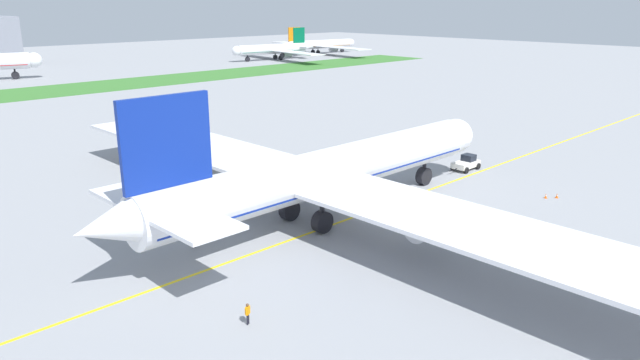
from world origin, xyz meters
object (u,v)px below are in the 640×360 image
(ground_crew_wingwalker_port, at_px, (193,238))
(service_truck_baggage_loader, at_px, (166,156))
(ground_crew_wingwalker_starboard, at_px, (291,187))
(parked_airliner_far_outer, at_px, (319,45))
(ground_crew_marshaller_front, at_px, (248,312))
(traffic_cone_near_nose, at_px, (546,196))
(pushback_tug, at_px, (466,163))
(airliner_foreground, at_px, (324,173))
(traffic_cone_port_wing, at_px, (557,196))
(parked_airliner_far_right, at_px, (274,49))

(ground_crew_wingwalker_port, xyz_separation_m, service_truck_baggage_loader, (12.97, 27.66, 0.69))
(ground_crew_wingwalker_starboard, relative_size, parked_airliner_far_outer, 0.02)
(ground_crew_marshaller_front, bearing_deg, traffic_cone_near_nose, -2.52)
(pushback_tug, bearing_deg, ground_crew_marshaller_front, -166.10)
(pushback_tug, distance_m, parked_airliner_far_outer, 199.21)
(airliner_foreground, bearing_deg, traffic_cone_near_nose, -29.04)
(traffic_cone_port_wing, distance_m, parked_airliner_far_right, 186.15)
(traffic_cone_near_nose, bearing_deg, traffic_cone_port_wing, -40.09)
(airliner_foreground, distance_m, traffic_cone_near_nose, 28.61)
(airliner_foreground, bearing_deg, ground_crew_marshaller_front, -148.85)
(ground_crew_wingwalker_port, bearing_deg, pushback_tug, -4.09)
(airliner_foreground, relative_size, traffic_cone_port_wing, 151.83)
(parked_airliner_far_right, bearing_deg, parked_airliner_far_outer, 14.78)
(traffic_cone_port_wing, relative_size, service_truck_baggage_loader, 0.11)
(parked_airliner_far_right, bearing_deg, ground_crew_wingwalker_starboard, -129.06)
(airliner_foreground, height_order, ground_crew_marshaller_front, airliner_foreground)
(pushback_tug, distance_m, ground_crew_wingwalker_starboard, 27.02)
(ground_crew_wingwalker_port, bearing_deg, service_truck_baggage_loader, 64.88)
(airliner_foreground, height_order, traffic_cone_port_wing, airliner_foreground)
(pushback_tug, bearing_deg, ground_crew_wingwalker_starboard, 160.79)
(ground_crew_wingwalker_starboard, height_order, service_truck_baggage_loader, service_truck_baggage_loader)
(ground_crew_marshaller_front, bearing_deg, service_truck_baggage_loader, 67.36)
(ground_crew_wingwalker_port, height_order, service_truck_baggage_loader, service_truck_baggage_loader)
(ground_crew_wingwalker_starboard, height_order, parked_airliner_far_outer, parked_airliner_far_outer)
(pushback_tug, relative_size, ground_crew_wingwalker_port, 3.75)
(ground_crew_wingwalker_port, bearing_deg, ground_crew_marshaller_front, -107.83)
(ground_crew_wingwalker_port, height_order, parked_airliner_far_outer, parked_airliner_far_outer)
(pushback_tug, distance_m, ground_crew_marshaller_front, 49.52)
(service_truck_baggage_loader, height_order, parked_airliner_far_right, parked_airliner_far_right)
(airliner_foreground, height_order, parked_airliner_far_outer, airliner_foreground)
(ground_crew_wingwalker_port, relative_size, service_truck_baggage_loader, 0.33)
(ground_crew_wingwalker_starboard, bearing_deg, parked_airliner_far_right, 50.94)
(pushback_tug, xyz_separation_m, parked_airliner_far_outer, (122.31, 157.21, 3.20))
(traffic_cone_port_wing, bearing_deg, parked_airliner_far_outer, 53.93)
(pushback_tug, xyz_separation_m, traffic_cone_port_wing, (-2.96, -14.74, -0.70))
(service_truck_baggage_loader, xyz_separation_m, parked_airliner_far_right, (117.63, 117.24, 2.64))
(airliner_foreground, relative_size, parked_airliner_far_right, 1.45)
(ground_crew_wingwalker_port, distance_m, service_truck_baggage_loader, 30.55)
(traffic_cone_near_nose, height_order, parked_airliner_far_right, parked_airliner_far_right)
(traffic_cone_port_wing, bearing_deg, traffic_cone_near_nose, 139.91)
(airliner_foreground, bearing_deg, parked_airliner_far_outer, 46.19)
(airliner_foreground, distance_m, ground_crew_wingwalker_starboard, 10.51)
(airliner_foreground, xyz_separation_m, parked_airliner_far_right, (116.01, 148.15, -0.99))
(traffic_cone_near_nose, height_order, service_truck_baggage_loader, service_truck_baggage_loader)
(service_truck_baggage_loader, bearing_deg, ground_crew_wingwalker_starboard, -77.70)
(ground_crew_marshaller_front, height_order, ground_crew_wingwalker_starboard, ground_crew_marshaller_front)
(ground_crew_wingwalker_starboard, bearing_deg, airliner_foreground, -109.15)
(airliner_foreground, xyz_separation_m, service_truck_baggage_loader, (-1.62, 30.91, -3.63))
(pushback_tug, relative_size, parked_airliner_far_right, 0.10)
(ground_crew_marshaller_front, height_order, parked_airliner_far_right, parked_airliner_far_right)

